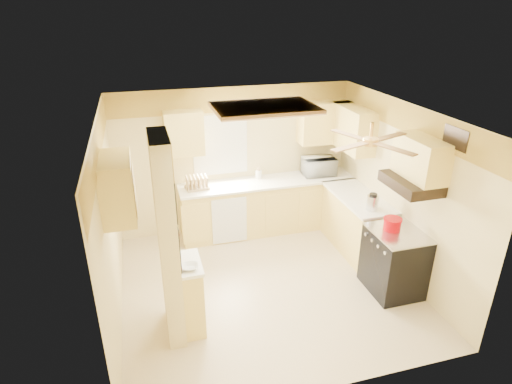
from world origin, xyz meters
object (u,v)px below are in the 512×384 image
object	(u,v)px
microwave	(319,166)
bowl	(190,267)
dutch_oven	(392,224)
kettle	(372,202)
stove	(394,261)

from	to	relation	value
microwave	bowl	world-z (taller)	microwave
bowl	dutch_oven	world-z (taller)	dutch_oven
microwave	kettle	world-z (taller)	microwave
stove	bowl	xyz separation A→B (m)	(-2.80, -0.13, 0.50)
dutch_oven	kettle	xyz separation A→B (m)	(0.02, 0.56, 0.06)
bowl	kettle	size ratio (longest dim) A/B	0.74
stove	microwave	size ratio (longest dim) A/B	1.65
kettle	bowl	bearing A→B (deg)	-163.94
microwave	bowl	bearing A→B (deg)	45.06
dutch_oven	kettle	distance (m)	0.57
bowl	dutch_oven	distance (m)	2.77
bowl	kettle	xyz separation A→B (m)	(2.77, 0.80, 0.10)
stove	microwave	bearing A→B (deg)	95.68
kettle	stove	bearing A→B (deg)	-87.51
stove	dutch_oven	xyz separation A→B (m)	(-0.04, 0.10, 0.54)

